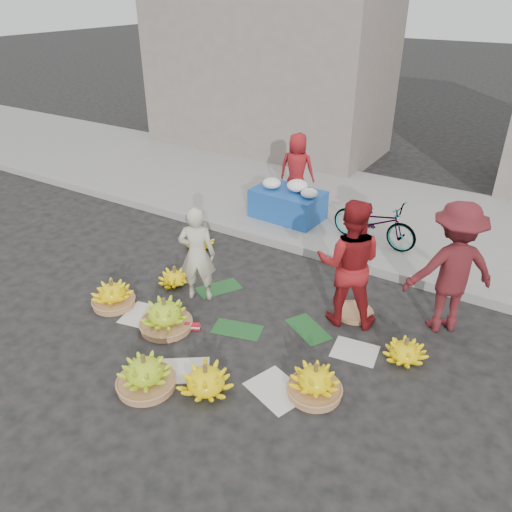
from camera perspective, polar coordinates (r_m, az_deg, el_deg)
The scene contains 23 objects.
ground at distance 6.79m, azimuth -0.49°, elevation -7.80°, with size 80.00×80.00×0.00m, color black.
curb at distance 8.40m, azimuth 7.52°, elevation 0.32°, with size 40.00×0.25×0.15m, color gray.
sidewalk at distance 10.18m, azimuth 12.55°, elevation 5.04°, with size 40.00×4.00×0.12m, color gray.
building_left at distance 13.83m, azimuth 1.45°, elevation 20.29°, with size 6.00×3.00×4.00m, color gray.
newspaper_scatter at distance 6.27m, azimuth -4.47°, elevation -11.47°, with size 3.20×1.80×0.00m, color silver, non-canonical shape.
banana_leaves at distance 6.97m, azimuth -0.31°, elevation -6.68°, with size 2.00×1.00×0.00m, color #17461E, non-canonical shape.
banana_bunch_0 at distance 7.35m, azimuth -16.06°, elevation -4.26°, with size 0.64×0.64×0.42m.
banana_bunch_1 at distance 6.72m, azimuth -10.35°, elevation -6.68°, with size 0.68×0.68×0.47m.
banana_bunch_2 at distance 5.89m, azimuth -12.56°, elevation -12.97°, with size 0.66×0.66×0.45m.
banana_bunch_3 at distance 5.75m, azimuth -5.76°, elevation -13.89°, with size 0.77×0.77×0.37m.
banana_bunch_4 at distance 5.71m, azimuth 6.77°, elevation -14.09°, with size 0.60×0.60×0.42m.
banana_bunch_5 at distance 6.40m, azimuth 16.67°, elevation -10.33°, with size 0.56×0.56×0.32m.
banana_bunch_6 at distance 7.66m, azimuth -9.27°, elevation -2.41°, with size 0.59×0.59×0.30m.
banana_bunch_7 at distance 8.69m, azimuth -6.51°, elevation 1.78°, with size 0.51×0.51×0.30m.
basket_spare at distance 7.08m, azimuth 11.12°, elevation -6.40°, with size 0.51×0.51×0.06m, color #9C6741.
incense_stack at distance 6.72m, azimuth -7.29°, elevation -7.99°, with size 0.21×0.07×0.08m, color red.
vendor_cream at distance 7.03m, azimuth -6.74°, elevation 0.20°, with size 0.52×0.34×1.41m, color beige.
vendor_red at distance 6.52m, azimuth 10.57°, elevation -0.83°, with size 0.85×0.66×1.76m, color maroon.
man_striped at distance 6.73m, azimuth 21.48°, elevation -1.34°, with size 1.16×0.66×1.79m, color maroon.
flower_table at distance 9.42m, azimuth 3.68°, elevation 6.15°, with size 1.34×0.88×0.75m.
grey_bucket at distance 10.01m, azimuth 0.17°, elevation 6.65°, with size 0.27×0.27×0.30m, color gray.
flower_vendor at distance 9.94m, azimuth 4.70°, elevation 9.85°, with size 0.70×0.45×1.43m, color maroon.
bicycle at distance 8.64m, azimuth 13.40°, elevation 3.84°, with size 1.50×0.52×0.79m, color gray.
Camera 1 is at (2.92, -4.60, 4.05)m, focal length 35.00 mm.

